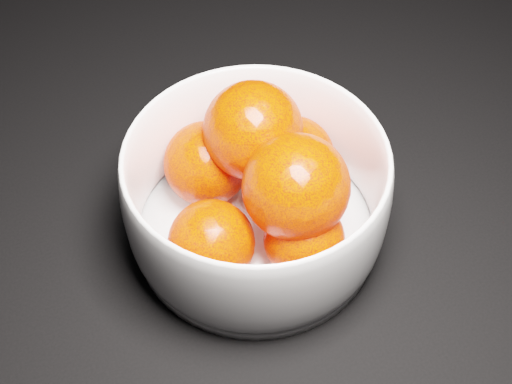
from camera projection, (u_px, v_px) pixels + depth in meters
name	position (u px, v px, depth m)	size (l,w,h in m)	color
bowl	(256.00, 196.00, 0.53)	(0.20, 0.20, 0.10)	white
orange_pile	(261.00, 178.00, 0.53)	(0.15, 0.16, 0.11)	#F02701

